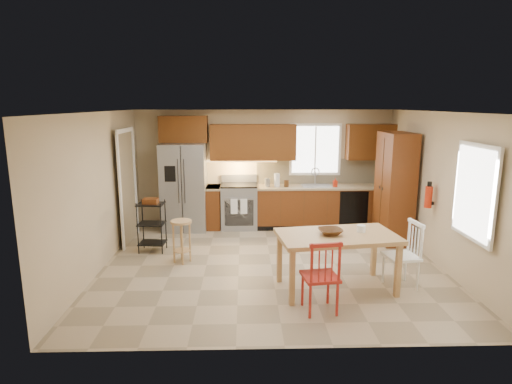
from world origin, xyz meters
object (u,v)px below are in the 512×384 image
at_px(pantry, 395,188).
at_px(bar_stool, 182,241).
at_px(table_jar, 361,230).
at_px(fire_extinguisher, 428,197).
at_px(range_stove, 239,207).
at_px(soap_bottle, 335,182).
at_px(refrigerator, 184,187).
at_px(table_bowl, 330,235).
at_px(utility_cart, 152,226).
at_px(chair_white, 401,255).
at_px(dining_table, 336,262).
at_px(chair_red, 320,275).

bearing_deg(pantry, bar_stool, -165.02).
bearing_deg(table_jar, bar_stool, 159.32).
distance_m(pantry, fire_extinguisher, 1.07).
height_order(pantry, table_jar, pantry).
bearing_deg(range_stove, bar_stool, -114.79).
relative_size(soap_bottle, table_jar, 1.28).
height_order(refrigerator, pantry, pantry).
xyz_separation_m(table_bowl, utility_cart, (-2.87, 1.70, -0.35)).
height_order(chair_white, table_bowl, chair_white).
height_order(fire_extinguisher, table_jar, fire_extinguisher).
bearing_deg(range_stove, table_jar, -59.77).
distance_m(pantry, dining_table, 2.76).
distance_m(soap_bottle, utility_cart, 3.88).
bearing_deg(chair_red, chair_white, 20.46).
relative_size(table_bowl, utility_cart, 0.36).
bearing_deg(utility_cart, fire_extinguisher, -3.17).
height_order(table_bowl, utility_cart, utility_cart).
distance_m(refrigerator, chair_red, 4.38).
bearing_deg(bar_stool, fire_extinguisher, 10.25).
distance_m(range_stove, table_jar, 3.56).
distance_m(refrigerator, table_bowl, 3.97).
xyz_separation_m(refrigerator, fire_extinguisher, (4.33, -1.98, 0.19)).
bearing_deg(fire_extinguisher, utility_cart, 173.12).
bearing_deg(refrigerator, table_bowl, -51.51).
height_order(refrigerator, dining_table, refrigerator).
xyz_separation_m(refrigerator, soap_bottle, (3.18, -0.02, 0.09)).
distance_m(dining_table, chair_white, 0.95).
bearing_deg(range_stove, table_bowl, -67.38).
relative_size(soap_bottle, table_bowl, 0.57).
bearing_deg(table_jar, utility_cart, 154.42).
xyz_separation_m(range_stove, pantry, (2.98, -0.99, 0.59)).
bearing_deg(table_bowl, soap_bottle, 77.00).
bearing_deg(chair_white, fire_extinguisher, -44.63).
bearing_deg(fire_extinguisher, pantry, 100.78).
distance_m(chair_red, table_bowl, 0.77).
bearing_deg(table_bowl, bar_stool, 153.39).
bearing_deg(table_bowl, chair_white, 2.72).
distance_m(soap_bottle, chair_white, 3.09).
distance_m(bar_stool, utility_cart, 0.84).
bearing_deg(pantry, refrigerator, 167.38).
relative_size(dining_table, bar_stool, 2.28).
relative_size(range_stove, table_jar, 6.14).
xyz_separation_m(refrigerator, dining_table, (2.57, -3.11, -0.51)).
distance_m(refrigerator, range_stove, 1.24).
distance_m(refrigerator, bar_stool, 2.06).
relative_size(chair_red, chair_white, 1.00).
bearing_deg(chair_white, soap_bottle, -1.40).
xyz_separation_m(pantry, dining_table, (-1.56, -2.18, -0.65)).
bearing_deg(pantry, table_jar, -119.93).
distance_m(pantry, table_bowl, 2.75).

